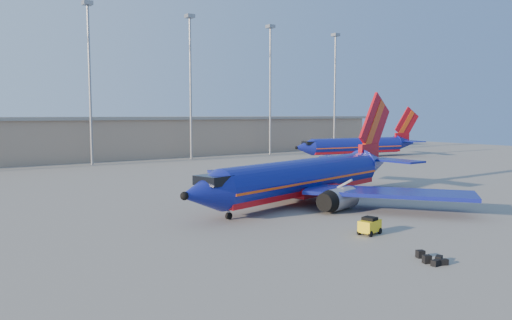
{
  "coord_description": "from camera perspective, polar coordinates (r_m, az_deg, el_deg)",
  "views": [
    {
      "loc": [
        -32.94,
        -43.12,
        9.04
      ],
      "look_at": [
        -0.98,
        1.37,
        4.0
      ],
      "focal_mm": 35.0,
      "sensor_mm": 36.0,
      "label": 1
    }
  ],
  "objects": [
    {
      "name": "light_mast_row",
      "position": [
        97.23,
        -12.79,
        10.15
      ],
      "size": [
        101.6,
        1.6,
        28.65
      ],
      "color": "gray",
      "rests_on": "ground"
    },
    {
      "name": "aircraft_second",
      "position": [
        107.3,
        11.7,
        1.63
      ],
      "size": [
        31.46,
        12.62,
        10.72
      ],
      "rotation": [
        0.0,
        0.0,
        -0.17
      ],
      "color": "navy",
      "rests_on": "ground"
    },
    {
      "name": "baggage_tug",
      "position": [
        38.86,
        12.86,
        -7.29
      ],
      "size": [
        2.03,
        1.47,
        1.32
      ],
      "rotation": [
        0.0,
        0.0,
        0.21
      ],
      "color": "yellow",
      "rests_on": "ground"
    },
    {
      "name": "aircraft_main",
      "position": [
        51.76,
        5.94,
        -2.02
      ],
      "size": [
        34.19,
        32.51,
        11.75
      ],
      "rotation": [
        0.0,
        0.0,
        0.23
      ],
      "color": "navy",
      "rests_on": "ground"
    },
    {
      "name": "terminal_building",
      "position": [
        109.96,
        -12.69,
        2.67
      ],
      "size": [
        122.0,
        16.0,
        8.5
      ],
      "color": "gray",
      "rests_on": "ground"
    },
    {
      "name": "ground",
      "position": [
        55.01,
        1.66,
        -4.2
      ],
      "size": [
        220.0,
        220.0,
        0.0
      ],
      "primitive_type": "plane",
      "color": "slate",
      "rests_on": "ground"
    },
    {
      "name": "luggage_pile",
      "position": [
        32.87,
        19.49,
        -10.63
      ],
      "size": [
        1.41,
        2.29,
        0.5
      ],
      "color": "black",
      "rests_on": "ground"
    }
  ]
}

